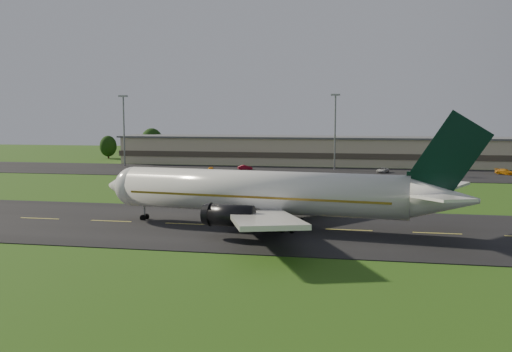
% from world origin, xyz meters
% --- Properties ---
extents(ground, '(360.00, 360.00, 0.00)m').
position_xyz_m(ground, '(0.00, 0.00, 0.00)').
color(ground, '#254812').
rests_on(ground, ground).
extents(taxiway, '(220.00, 30.00, 0.10)m').
position_xyz_m(taxiway, '(0.00, 0.00, 0.05)').
color(taxiway, black).
rests_on(taxiway, ground).
extents(apron, '(260.00, 30.00, 0.10)m').
position_xyz_m(apron, '(0.00, 72.00, 0.05)').
color(apron, black).
rests_on(apron, ground).
extents(airliner, '(51.21, 41.89, 15.57)m').
position_xyz_m(airliner, '(0.39, -0.10, 4.66)').
color(airliner, white).
rests_on(airliner, ground).
extents(terminal, '(145.00, 16.00, 8.40)m').
position_xyz_m(terminal, '(6.40, 96.18, 3.99)').
color(terminal, '#C3B695').
rests_on(terminal, ground).
extents(light_mast_west, '(2.40, 1.20, 20.35)m').
position_xyz_m(light_mast_west, '(-55.00, 80.00, 12.74)').
color(light_mast_west, gray).
rests_on(light_mast_west, ground).
extents(light_mast_centre, '(2.40, 1.20, 20.35)m').
position_xyz_m(light_mast_centre, '(5.00, 80.00, 12.74)').
color(light_mast_centre, gray).
rests_on(light_mast_centre, ground).
extents(tree_line, '(196.90, 8.74, 10.41)m').
position_xyz_m(tree_line, '(40.78, 105.82, 5.11)').
color(tree_line, black).
rests_on(tree_line, ground).
extents(service_vehicle_a, '(2.84, 4.53, 1.44)m').
position_xyz_m(service_vehicle_a, '(-25.85, 67.31, 0.82)').
color(service_vehicle_a, orange).
rests_on(service_vehicle_a, apron).
extents(service_vehicle_b, '(4.15, 2.51, 1.29)m').
position_xyz_m(service_vehicle_b, '(-18.53, 75.21, 0.75)').
color(service_vehicle_b, maroon).
rests_on(service_vehicle_b, apron).
extents(service_vehicle_c, '(3.65, 5.17, 1.31)m').
position_xyz_m(service_vehicle_c, '(17.51, 74.96, 0.75)').
color(service_vehicle_c, silver).
rests_on(service_vehicle_c, apron).
extents(service_vehicle_d, '(4.96, 4.77, 1.42)m').
position_xyz_m(service_vehicle_d, '(47.18, 75.79, 0.81)').
color(service_vehicle_d, orange).
rests_on(service_vehicle_d, apron).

